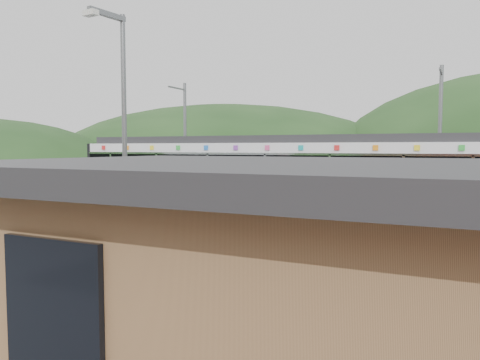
% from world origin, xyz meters
% --- Properties ---
extents(ground, '(120.00, 120.00, 0.00)m').
position_xyz_m(ground, '(0.00, 0.00, 0.00)').
color(ground, '#4C4C4F').
rests_on(ground, ground).
extents(hills, '(146.00, 149.00, 26.00)m').
position_xyz_m(hills, '(6.19, 5.29, 0.00)').
color(hills, '#1E3D19').
rests_on(hills, ground).
extents(platform, '(26.00, 3.20, 0.30)m').
position_xyz_m(platform, '(0.00, 3.30, 0.15)').
color(platform, '#9E9E99').
rests_on(platform, ground).
extents(yellow_line, '(26.00, 0.10, 0.01)m').
position_xyz_m(yellow_line, '(0.00, 2.00, 0.30)').
color(yellow_line, yellow).
rests_on(yellow_line, platform).
extents(train, '(20.44, 3.01, 3.74)m').
position_xyz_m(train, '(-0.62, 6.00, 2.06)').
color(train, black).
rests_on(train, ground).
extents(catenary_mast_west, '(0.18, 1.80, 7.00)m').
position_xyz_m(catenary_mast_west, '(-7.00, 8.56, 3.65)').
color(catenary_mast_west, slate).
rests_on(catenary_mast_west, ground).
extents(catenary_mast_east, '(0.18, 1.80, 7.00)m').
position_xyz_m(catenary_mast_east, '(7.00, 8.56, 3.65)').
color(catenary_mast_east, slate).
rests_on(catenary_mast_east, ground).
extents(station_shelter, '(9.20, 6.20, 3.00)m').
position_xyz_m(station_shelter, '(6.00, -9.01, 1.55)').
color(station_shelter, brown).
rests_on(station_shelter, ground).
extents(lamp_post, '(0.37, 1.13, 6.38)m').
position_xyz_m(lamp_post, '(0.54, -6.22, 3.80)').
color(lamp_post, slate).
rests_on(lamp_post, ground).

